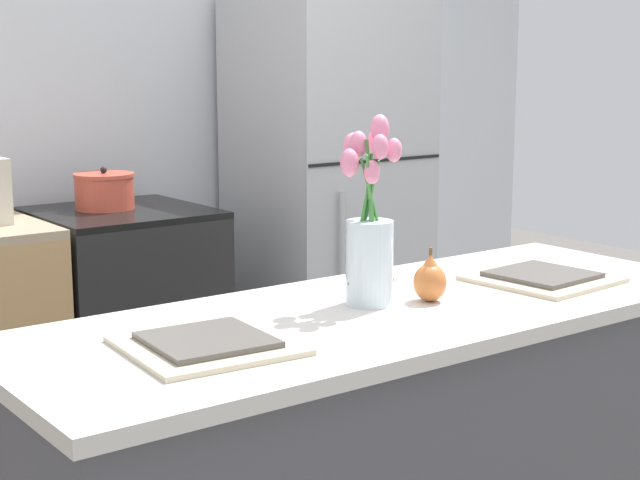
# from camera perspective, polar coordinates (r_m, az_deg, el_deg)

# --- Properties ---
(back_wall) EXTENTS (5.20, 0.08, 2.70)m
(back_wall) POSITION_cam_1_polar(r_m,az_deg,el_deg) (3.94, -15.62, 8.49)
(back_wall) COLOR silver
(back_wall) RESTS_ON ground_plane
(stove_range) EXTENTS (0.60, 0.61, 0.92)m
(stove_range) POSITION_cam_1_polar(r_m,az_deg,el_deg) (3.75, -11.27, -5.23)
(stove_range) COLOR black
(stove_range) RESTS_ON ground_plane
(refrigerator) EXTENTS (0.68, 0.67, 1.72)m
(refrigerator) POSITION_cam_1_polar(r_m,az_deg,el_deg) (4.15, 0.43, 2.16)
(refrigerator) COLOR #B7BABC
(refrigerator) RESTS_ON ground_plane
(flower_vase) EXTENTS (0.15, 0.13, 0.44)m
(flower_vase) POSITION_cam_1_polar(r_m,az_deg,el_deg) (2.26, 2.87, 0.34)
(flower_vase) COLOR silver
(flower_vase) RESTS_ON kitchen_island
(pear_figurine) EXTENTS (0.08, 0.08, 0.13)m
(pear_figurine) POSITION_cam_1_polar(r_m,az_deg,el_deg) (2.32, 6.42, -2.34)
(pear_figurine) COLOR #C66B33
(pear_figurine) RESTS_ON kitchen_island
(plate_setting_left) EXTENTS (0.34, 0.34, 0.02)m
(plate_setting_left) POSITION_cam_1_polar(r_m,az_deg,el_deg) (1.96, -6.58, -6.00)
(plate_setting_left) COLOR beige
(plate_setting_left) RESTS_ON kitchen_island
(plate_setting_right) EXTENTS (0.34, 0.34, 0.02)m
(plate_setting_right) POSITION_cam_1_polar(r_m,az_deg,el_deg) (2.59, 12.80, -2.13)
(plate_setting_right) COLOR beige
(plate_setting_right) RESTS_ON kitchen_island
(cooking_pot) EXTENTS (0.22, 0.22, 0.16)m
(cooking_pot) POSITION_cam_1_polar(r_m,az_deg,el_deg) (3.67, -12.44, 2.80)
(cooking_pot) COLOR #CC4C38
(cooking_pot) RESTS_ON stove_range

